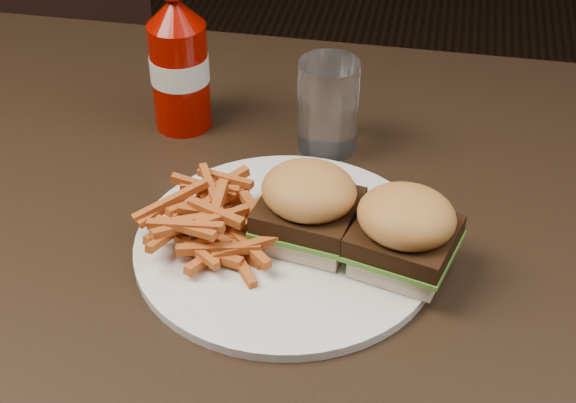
% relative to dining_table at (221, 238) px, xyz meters
% --- Properties ---
extents(dining_table, '(1.20, 0.80, 0.04)m').
position_rel_dining_table_xyz_m(dining_table, '(0.00, 0.00, 0.00)').
color(dining_table, black).
rests_on(dining_table, ground).
extents(chair_far, '(0.47, 0.47, 0.04)m').
position_rel_dining_table_xyz_m(chair_far, '(-0.47, 0.63, -0.30)').
color(chair_far, black).
rests_on(chair_far, ground).
extents(plate, '(0.29, 0.29, 0.01)m').
position_rel_dining_table_xyz_m(plate, '(0.07, -0.03, 0.03)').
color(plate, white).
rests_on(plate, dining_table).
extents(sandwich_half_a, '(0.09, 0.09, 0.02)m').
position_rel_dining_table_xyz_m(sandwich_half_a, '(0.09, -0.02, 0.04)').
color(sandwich_half_a, beige).
rests_on(sandwich_half_a, plate).
extents(sandwich_half_b, '(0.10, 0.09, 0.02)m').
position_rel_dining_table_xyz_m(sandwich_half_b, '(0.18, -0.04, 0.04)').
color(sandwich_half_b, beige).
rests_on(sandwich_half_b, plate).
extents(fries_pile, '(0.14, 0.14, 0.04)m').
position_rel_dining_table_xyz_m(fries_pile, '(0.01, -0.03, 0.05)').
color(fries_pile, '#B24A22').
rests_on(fries_pile, plate).
extents(ketchup_bottle, '(0.07, 0.07, 0.13)m').
position_rel_dining_table_xyz_m(ketchup_bottle, '(-0.08, 0.17, 0.08)').
color(ketchup_bottle, '#8D0800').
rests_on(ketchup_bottle, dining_table).
extents(tumbler, '(0.08, 0.08, 0.10)m').
position_rel_dining_table_xyz_m(tumbler, '(0.08, 0.15, 0.08)').
color(tumbler, white).
rests_on(tumbler, dining_table).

